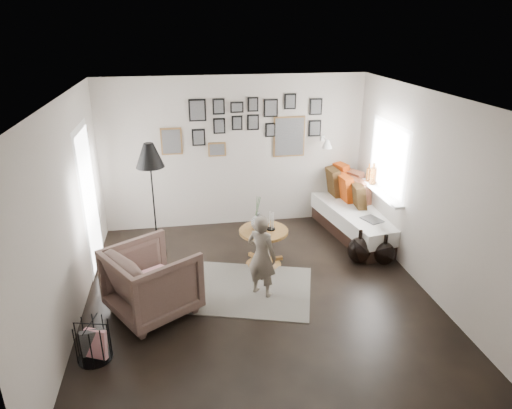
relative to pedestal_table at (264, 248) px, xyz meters
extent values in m
plane|color=black|center=(-0.22, -0.81, -0.26)|extent=(4.80, 4.80, 0.00)
plane|color=#AFA699|center=(-0.22, 1.59, 1.04)|extent=(4.50, 0.00, 4.50)
plane|color=#AFA699|center=(-0.22, -3.21, 1.04)|extent=(4.50, 0.00, 4.50)
plane|color=#AFA699|center=(-2.47, -0.81, 1.04)|extent=(0.00, 4.80, 4.80)
plane|color=#AFA699|center=(2.03, -0.81, 1.04)|extent=(0.00, 4.80, 4.80)
plane|color=white|center=(-0.22, -0.81, 2.34)|extent=(4.80, 4.80, 0.00)
plane|color=white|center=(-2.45, 0.39, 0.79)|extent=(0.00, 2.14, 2.14)
plane|color=white|center=(-2.45, 0.39, 0.79)|extent=(0.00, 1.88, 1.88)
plane|color=white|center=(-2.45, 0.39, 0.79)|extent=(0.00, 1.93, 1.93)
plane|color=white|center=(2.02, 0.39, 1.19)|extent=(0.00, 1.30, 1.30)
plane|color=white|center=(2.02, 0.39, 1.19)|extent=(0.00, 1.14, 1.14)
cube|color=white|center=(1.96, 0.39, 0.62)|extent=(0.15, 1.32, 0.04)
cylinder|color=#8C4C14|center=(1.96, 0.74, 0.78)|extent=(0.10, 0.10, 0.28)
cylinder|color=#8C4C14|center=(1.96, 0.91, 0.75)|extent=(0.08, 0.08, 0.22)
cube|color=brown|center=(-1.27, 1.58, 1.29)|extent=(0.35, 0.03, 0.45)
cube|color=black|center=(-1.27, 1.56, 1.29)|extent=(0.30, 0.01, 0.40)
cube|color=black|center=(-0.82, 1.58, 1.79)|extent=(0.28, 0.03, 0.36)
cube|color=black|center=(-0.82, 1.56, 1.79)|extent=(0.23, 0.01, 0.31)
cube|color=black|center=(-0.82, 1.58, 1.34)|extent=(0.22, 0.03, 0.28)
cube|color=black|center=(-0.82, 1.56, 1.34)|extent=(0.17, 0.01, 0.23)
cube|color=black|center=(-0.47, 1.58, 1.84)|extent=(0.20, 0.03, 0.26)
cube|color=black|center=(-0.47, 1.56, 1.84)|extent=(0.15, 0.01, 0.21)
cube|color=black|center=(-0.47, 1.58, 1.52)|extent=(0.20, 0.03, 0.26)
cube|color=black|center=(-0.47, 1.56, 1.52)|extent=(0.15, 0.01, 0.21)
cube|color=black|center=(-0.17, 1.58, 1.82)|extent=(0.22, 0.03, 0.18)
cube|color=black|center=(-0.17, 1.56, 1.82)|extent=(0.17, 0.01, 0.13)
cube|color=black|center=(-0.17, 1.58, 1.56)|extent=(0.18, 0.03, 0.24)
cube|color=black|center=(-0.17, 1.56, 1.56)|extent=(0.13, 0.01, 0.19)
cube|color=black|center=(0.10, 1.58, 1.86)|extent=(0.18, 0.03, 0.24)
cube|color=black|center=(0.10, 1.56, 1.86)|extent=(0.13, 0.01, 0.19)
cube|color=black|center=(0.10, 1.58, 1.56)|extent=(0.20, 0.03, 0.26)
cube|color=black|center=(0.10, 1.56, 1.56)|extent=(0.15, 0.01, 0.21)
cube|color=black|center=(0.40, 1.58, 1.79)|extent=(0.24, 0.03, 0.30)
cube|color=black|center=(0.40, 1.56, 1.79)|extent=(0.19, 0.01, 0.25)
cube|color=black|center=(0.40, 1.58, 1.42)|extent=(0.18, 0.03, 0.24)
cube|color=black|center=(0.40, 1.56, 1.42)|extent=(0.13, 0.01, 0.19)
cube|color=brown|center=(0.73, 1.58, 1.29)|extent=(0.55, 0.03, 0.70)
cube|color=black|center=(0.73, 1.56, 1.29)|extent=(0.50, 0.01, 0.65)
cube|color=black|center=(0.73, 1.58, 1.89)|extent=(0.20, 0.03, 0.26)
cube|color=black|center=(0.73, 1.56, 1.89)|extent=(0.15, 0.01, 0.21)
cube|color=black|center=(1.18, 1.58, 1.79)|extent=(0.22, 0.03, 0.28)
cube|color=black|center=(1.18, 1.56, 1.79)|extent=(0.17, 0.01, 0.23)
cube|color=black|center=(1.18, 1.58, 1.42)|extent=(0.22, 0.03, 0.28)
cube|color=black|center=(1.18, 1.56, 1.42)|extent=(0.17, 0.01, 0.23)
cube|color=brown|center=(-0.52, 1.58, 1.12)|extent=(0.30, 0.03, 0.24)
cube|color=black|center=(-0.52, 1.56, 1.12)|extent=(0.25, 0.01, 0.19)
cube|color=white|center=(1.33, 1.56, 1.24)|extent=(0.06, 0.04, 0.10)
cylinder|color=white|center=(1.33, 1.44, 1.26)|extent=(0.02, 0.24, 0.02)
cone|color=white|center=(1.33, 1.31, 1.20)|extent=(0.18, 0.18, 0.14)
cube|color=#B1AD9C|center=(-0.44, -0.62, -0.26)|extent=(2.20, 1.82, 0.01)
cone|color=brown|center=(0.00, 0.00, -0.21)|extent=(0.53, 0.53, 0.10)
cylinder|color=brown|center=(0.00, 0.00, 0.03)|extent=(0.11, 0.11, 0.41)
cylinder|color=brown|center=(0.00, 0.00, 0.28)|extent=(0.72, 0.72, 0.04)
ellipsoid|color=black|center=(-0.08, 0.02, 0.42)|extent=(0.21, 0.21, 0.23)
cylinder|color=black|center=(-0.08, 0.02, 0.55)|extent=(0.06, 0.06, 0.04)
cylinder|color=black|center=(0.11, 0.00, 0.31)|extent=(0.12, 0.12, 0.02)
cube|color=black|center=(1.78, 0.79, -0.14)|extent=(1.18, 2.16, 0.24)
cube|color=silver|center=(1.78, 0.79, 0.10)|extent=(1.25, 2.23, 0.26)
cube|color=#B4380A|center=(1.81, 1.63, 0.50)|extent=(0.42, 0.65, 0.60)
cube|color=#362411|center=(1.66, 1.52, 0.46)|extent=(0.27, 0.55, 0.54)
cube|color=maroon|center=(1.94, 1.35, 0.45)|extent=(0.45, 0.57, 0.52)
cube|color=#B4380A|center=(1.72, 1.20, 0.44)|extent=(0.28, 0.52, 0.49)
cube|color=maroon|center=(1.89, 1.01, 0.42)|extent=(0.37, 0.50, 0.45)
cube|color=#362411|center=(1.78, 0.84, 0.41)|extent=(0.25, 0.45, 0.43)
cube|color=black|center=(1.78, 0.24, 0.23)|extent=(0.33, 0.38, 0.02)
imported|color=brown|center=(-1.57, -0.95, 0.18)|extent=(1.31, 1.30, 0.88)
cube|color=white|center=(-1.54, -0.90, 0.22)|extent=(0.55, 0.55, 0.18)
cylinder|color=black|center=(-1.57, 0.60, -0.25)|extent=(0.28, 0.28, 0.03)
cylinder|color=black|center=(-1.57, 0.60, 0.53)|extent=(0.02, 0.02, 1.58)
cone|color=black|center=(-1.57, 0.60, 1.34)|extent=(0.42, 0.42, 0.36)
cube|color=black|center=(-2.18, -1.72, -0.06)|extent=(0.25, 0.13, 0.34)
cube|color=white|center=(-2.15, -1.74, -0.06)|extent=(0.26, 0.18, 0.34)
ellipsoid|color=black|center=(1.43, -0.18, -0.06)|extent=(0.35, 0.35, 0.40)
cylinder|color=black|center=(1.43, -0.18, 0.21)|extent=(0.06, 0.06, 0.12)
ellipsoid|color=black|center=(1.78, -0.30, -0.08)|extent=(0.31, 0.31, 0.36)
cylinder|color=black|center=(1.78, -0.30, 0.16)|extent=(0.06, 0.06, 0.12)
imported|color=#6D6256|center=(-0.17, -0.79, 0.31)|extent=(0.49, 0.48, 1.14)
camera|label=1|loc=(-1.12, -5.93, 3.15)|focal=32.00mm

